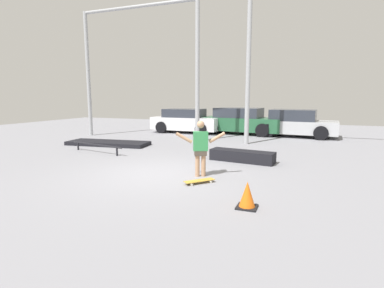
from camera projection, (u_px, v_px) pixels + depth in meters
name	position (u px, v px, depth m)	size (l,w,h in m)	color
ground_plane	(159.00, 174.00, 8.17)	(36.00, 36.00, 0.00)	gray
skateboarder	(201.00, 146.00, 7.82)	(1.22, 0.63, 1.48)	tan
skateboard	(199.00, 181.00, 7.29)	(0.67, 0.72, 0.08)	gold
grind_box	(242.00, 156.00, 9.73)	(2.09, 0.57, 0.36)	black
manual_pad	(108.00, 143.00, 13.13)	(3.60, 1.18, 0.16)	black
grind_rail	(96.00, 146.00, 11.26)	(2.63, 0.60, 0.33)	black
canopy_support_left	(138.00, 58.00, 14.81)	(6.45, 0.20, 6.49)	#A5A8AD
canopy_support_right	(328.00, 48.00, 11.74)	(6.45, 0.20, 6.49)	#A5A8AD
parked_car_white	(186.00, 121.00, 17.77)	(4.04, 2.07, 1.40)	white
parked_car_green	(241.00, 121.00, 17.11)	(4.76, 2.33, 1.48)	#28603D
parked_car_silver	(295.00, 124.00, 15.91)	(4.26, 2.23, 1.43)	#B7BABF
traffic_cone	(247.00, 195.00, 5.64)	(0.38, 0.38, 0.51)	black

